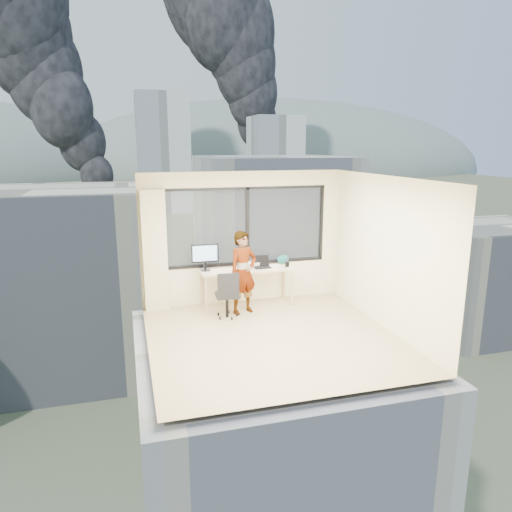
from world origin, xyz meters
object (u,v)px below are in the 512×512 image
object	(u,v)px
chair	(227,294)
laptop	(262,262)
person	(243,272)
monitor	(205,257)
handbag	(283,259)
desk	(247,287)
game_console	(249,264)

from	to	relation	value
chair	laptop	distance (m)	1.06
chair	person	distance (m)	0.51
person	monitor	distance (m)	0.82
chair	handbag	size ratio (longest dim) A/B	3.77
chair	monitor	world-z (taller)	monitor
desk	person	bearing A→B (deg)	-114.33
laptop	chair	bearing A→B (deg)	-146.14
handbag	desk	bearing A→B (deg)	-179.73
person	laptop	world-z (taller)	person
chair	handbag	world-z (taller)	handbag
chair	laptop	world-z (taller)	laptop
desk	laptop	size ratio (longest dim) A/B	5.33
person	handbag	size ratio (longest dim) A/B	6.55
monitor	game_console	xyz separation A→B (m)	(0.89, 0.09, -0.22)
desk	handbag	bearing A→B (deg)	12.61
game_console	monitor	bearing A→B (deg)	174.04
game_console	handbag	distance (m)	0.71
laptop	handbag	xyz separation A→B (m)	(0.49, 0.19, -0.01)
desk	monitor	world-z (taller)	monitor
chair	handbag	xyz separation A→B (m)	(1.32, 0.72, 0.39)
desk	person	xyz separation A→B (m)	(-0.17, -0.37, 0.41)
monitor	game_console	distance (m)	0.92
chair	monitor	size ratio (longest dim) A/B	1.72
laptop	game_console	bearing A→B (deg)	139.69
chair	person	xyz separation A→B (m)	(0.35, 0.16, 0.33)
chair	person	bearing A→B (deg)	28.22
chair	game_console	xyz separation A→B (m)	(0.61, 0.72, 0.34)
desk	person	world-z (taller)	person
handbag	chair	bearing A→B (deg)	-163.78
chair	laptop	size ratio (longest dim) A/B	2.66
desk	chair	xyz separation A→B (m)	(-0.52, -0.54, 0.07)
chair	game_console	distance (m)	1.01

